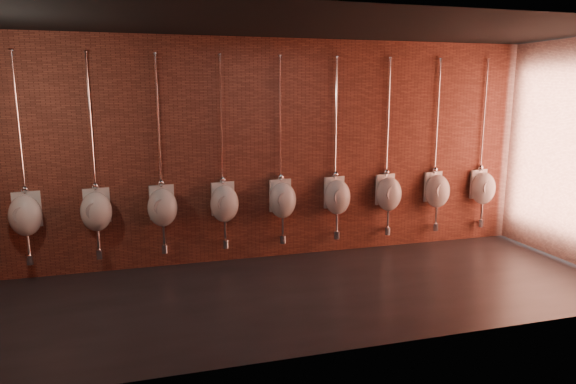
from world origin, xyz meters
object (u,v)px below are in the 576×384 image
at_px(urinal_1, 25,214).
at_px(urinal_5, 282,199).
at_px(urinal_7, 388,193).
at_px(urinal_2, 96,210).
at_px(urinal_4, 224,203).
at_px(urinal_3, 162,206).
at_px(urinal_8, 437,190).
at_px(urinal_9, 483,187).
at_px(urinal_6, 337,196).

relative_size(urinal_1, urinal_5, 1.00).
height_order(urinal_5, urinal_7, same).
distance_m(urinal_2, urinal_4, 1.71).
bearing_deg(urinal_3, urinal_8, 0.00).
bearing_deg(urinal_7, urinal_4, 180.00).
relative_size(urinal_8, urinal_9, 1.00).
bearing_deg(urinal_5, urinal_6, 0.00).
xyz_separation_m(urinal_6, urinal_7, (0.86, 0.00, 0.00)).
bearing_deg(urinal_7, urinal_8, 0.00).
bearing_deg(urinal_3, urinal_1, 180.00).
height_order(urinal_5, urinal_8, same).
xyz_separation_m(urinal_5, urinal_8, (2.57, 0.00, 0.00)).
bearing_deg(urinal_7, urinal_9, 0.00).
distance_m(urinal_1, urinal_5, 3.43).
bearing_deg(urinal_7, urinal_3, 180.00).
bearing_deg(urinal_5, urinal_9, 0.00).
relative_size(urinal_4, urinal_9, 1.00).
distance_m(urinal_3, urinal_9, 5.14).
xyz_separation_m(urinal_4, urinal_8, (3.43, 0.00, 0.00)).
height_order(urinal_2, urinal_8, same).
bearing_deg(urinal_8, urinal_6, 180.00).
xyz_separation_m(urinal_4, urinal_9, (4.28, 0.00, 0.00)).
distance_m(urinal_1, urinal_8, 6.00).
xyz_separation_m(urinal_1, urinal_8, (6.00, 0.00, 0.00)).
height_order(urinal_8, urinal_9, same).
relative_size(urinal_3, urinal_8, 1.00).
bearing_deg(urinal_1, urinal_8, 0.00).
distance_m(urinal_4, urinal_6, 1.71).
bearing_deg(urinal_2, urinal_1, 180.00).
xyz_separation_m(urinal_4, urinal_7, (2.57, 0.00, 0.00)).
relative_size(urinal_3, urinal_6, 1.00).
bearing_deg(urinal_2, urinal_6, 0.00).
relative_size(urinal_3, urinal_5, 1.00).
height_order(urinal_6, urinal_7, same).
bearing_deg(urinal_2, urinal_5, 0.00).
xyz_separation_m(urinal_2, urinal_8, (5.14, 0.00, 0.00)).
height_order(urinal_4, urinal_6, same).
bearing_deg(urinal_7, urinal_2, 180.00).
distance_m(urinal_5, urinal_7, 1.71).
height_order(urinal_7, urinal_9, same).
bearing_deg(urinal_6, urinal_8, 0.00).
relative_size(urinal_6, urinal_7, 1.00).
height_order(urinal_6, urinal_8, same).
bearing_deg(urinal_1, urinal_4, 0.00).
bearing_deg(urinal_6, urinal_4, 180.00).
distance_m(urinal_2, urinal_5, 2.57).
height_order(urinal_1, urinal_4, same).
height_order(urinal_3, urinal_6, same).
height_order(urinal_1, urinal_9, same).
relative_size(urinal_5, urinal_8, 1.00).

